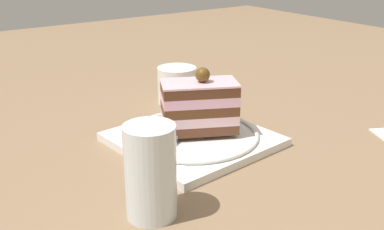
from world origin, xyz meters
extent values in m
plane|color=#866A4D|center=(0.00, 0.00, 0.00)|extent=(2.40, 2.40, 0.00)
cube|color=white|center=(0.00, 0.01, 0.01)|extent=(0.25, 0.25, 0.01)
torus|color=white|center=(0.00, 0.01, 0.02)|extent=(0.24, 0.24, 0.01)
cube|color=brown|center=(-0.01, 0.01, 0.03)|extent=(0.14, 0.11, 0.02)
cube|color=beige|center=(-0.01, 0.01, 0.04)|extent=(0.14, 0.11, 0.02)
cube|color=#59321A|center=(-0.01, 0.01, 0.06)|extent=(0.14, 0.11, 0.02)
cube|color=#ECB2CE|center=(-0.01, 0.01, 0.08)|extent=(0.14, 0.11, 0.02)
cube|color=#56301C|center=(-0.01, 0.01, 0.09)|extent=(0.14, 0.11, 0.02)
cube|color=silver|center=(-0.01, 0.01, 0.10)|extent=(0.14, 0.11, 0.00)
sphere|color=brown|center=(-0.02, 0.01, 0.11)|extent=(0.02, 0.02, 0.02)
ellipsoid|color=white|center=(0.08, -0.03, 0.03)|extent=(0.03, 0.03, 0.03)
cube|color=silver|center=(0.10, 0.05, 0.02)|extent=(0.07, 0.04, 0.00)
cube|color=silver|center=(0.06, 0.03, 0.02)|extent=(0.02, 0.02, 0.00)
cube|color=silver|center=(0.04, 0.02, 0.02)|extent=(0.03, 0.02, 0.00)
cube|color=silver|center=(0.04, 0.02, 0.02)|extent=(0.03, 0.02, 0.00)
cube|color=silver|center=(0.04, 0.01, 0.02)|extent=(0.03, 0.02, 0.00)
cube|color=silver|center=(0.05, 0.01, 0.02)|extent=(0.03, 0.02, 0.00)
cylinder|color=white|center=(-0.09, -0.18, 0.04)|extent=(0.08, 0.08, 0.07)
cylinder|color=silver|center=(-0.09, -0.18, 0.02)|extent=(0.07, 0.07, 0.03)
cylinder|color=silver|center=(0.16, 0.15, 0.06)|extent=(0.06, 0.06, 0.12)
cylinder|color=orange|center=(0.16, 0.15, 0.03)|extent=(0.05, 0.05, 0.06)
camera|label=1|loc=(0.40, 0.57, 0.32)|focal=43.13mm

